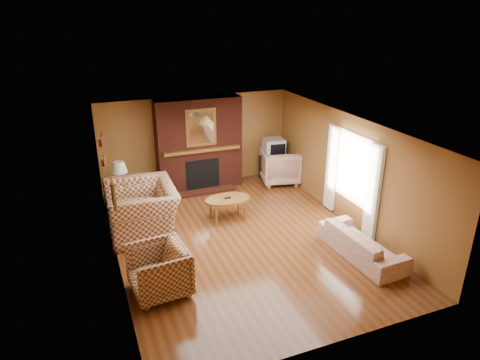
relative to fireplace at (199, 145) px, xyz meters
name	(u,v)px	position (x,y,z in m)	size (l,w,h in m)	color
floor	(242,239)	(0.00, -2.98, -1.18)	(6.50, 6.50, 0.00)	#49260F
ceiling	(242,127)	(0.00, -2.98, 1.22)	(6.50, 6.50, 0.00)	silver
wall_back	(196,141)	(0.00, 0.27, 0.02)	(6.50, 6.50, 0.00)	brown
wall_front	(333,274)	(0.00, -6.23, 0.02)	(6.50, 6.50, 0.00)	brown
wall_left	(112,206)	(-2.50, -2.98, 0.02)	(6.50, 6.50, 0.00)	brown
wall_right	(348,170)	(2.50, -2.98, 0.02)	(6.50, 6.50, 0.00)	brown
fireplace	(199,145)	(0.00, 0.00, 0.00)	(2.20, 0.82, 2.40)	#47180F
window_right	(352,176)	(2.45, -3.18, -0.06)	(0.10, 1.85, 2.00)	beige
bookshelf	(102,150)	(-2.44, -1.08, 0.48)	(0.09, 0.55, 0.71)	brown
botanical_print	(113,194)	(-2.47, -3.28, 0.37)	(0.05, 0.40, 0.50)	brown
pendant_light	(206,120)	(0.00, -0.68, 0.82)	(0.36, 0.36, 0.48)	black
plaid_loveseat	(142,210)	(-1.85, -1.91, -0.66)	(1.61, 1.41, 1.05)	maroon
plaid_armchair	(159,271)	(-1.95, -4.14, -0.76)	(0.91, 0.94, 0.85)	maroon
floral_sofa	(362,243)	(1.90, -4.43, -0.91)	(1.89, 0.74, 0.55)	beige
floral_armchair	(280,166)	(2.12, -0.44, -0.73)	(0.97, 1.00, 0.91)	beige
coffee_table	(228,201)	(0.03, -2.06, -0.71)	(1.03, 0.64, 0.55)	brown
side_table	(122,197)	(-2.10, -0.53, -0.90)	(0.42, 0.42, 0.56)	brown
table_lamp	(120,173)	(-2.10, -0.53, -0.28)	(0.37, 0.37, 0.61)	silver
tv_stand	(273,168)	(2.05, -0.18, -0.85)	(0.61, 0.56, 0.67)	black
crt_tv	(274,148)	(2.05, -0.19, -0.26)	(0.61, 0.61, 0.50)	#ABAEB3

